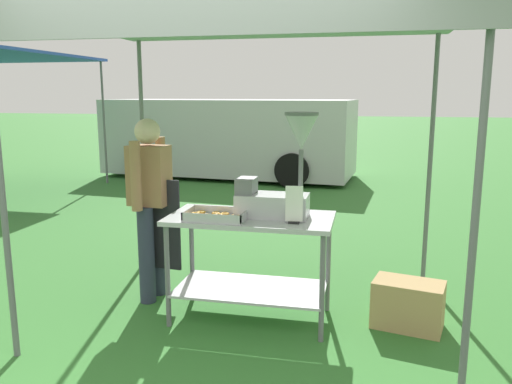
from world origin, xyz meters
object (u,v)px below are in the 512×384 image
at_px(donut_cart, 251,244).
at_px(menu_sign, 294,207).
at_px(stall_canopy, 253,25).
at_px(donut_fryer, 281,178).
at_px(van_silver, 228,137).
at_px(supply_crate, 408,304).
at_px(vendor, 151,200).
at_px(donut_tray, 216,216).

distance_m(donut_cart, menu_sign, 0.54).
relative_size(stall_canopy, donut_cart, 2.42).
distance_m(donut_fryer, van_silver, 7.48).
xyz_separation_m(donut_cart, menu_sign, (0.37, -0.16, 0.36)).
bearing_deg(donut_cart, van_silver, 106.77).
relative_size(donut_fryer, supply_crate, 1.39).
height_order(donut_cart, vendor, vendor).
height_order(donut_tray, supply_crate, donut_tray).
relative_size(stall_canopy, donut_tray, 6.69).
xyz_separation_m(stall_canopy, donut_cart, (-0.00, -0.10, -1.70)).
height_order(donut_cart, donut_fryer, donut_fryer).
distance_m(donut_tray, vendor, 0.80).
bearing_deg(menu_sign, donut_fryer, 126.45).
xyz_separation_m(menu_sign, vendor, (-1.32, 0.39, -0.08)).
distance_m(stall_canopy, donut_cart, 1.70).
bearing_deg(supply_crate, van_silver, 115.79).
bearing_deg(donut_fryer, menu_sign, -53.55).
bearing_deg(donut_fryer, van_silver, 108.54).
bearing_deg(donut_tray, donut_cart, 31.36).
bearing_deg(vendor, donut_fryer, -9.92).
distance_m(menu_sign, van_silver, 7.69).
bearing_deg(donut_fryer, stall_canopy, 162.89).
distance_m(donut_tray, menu_sign, 0.62).
relative_size(supply_crate, van_silver, 0.11).
bearing_deg(vendor, supply_crate, -3.46).
xyz_separation_m(donut_fryer, menu_sign, (0.14, -0.18, -0.18)).
relative_size(donut_cart, van_silver, 0.24).
relative_size(stall_canopy, vendor, 1.96).
height_order(vendor, supply_crate, vendor).
height_order(stall_canopy, van_silver, stall_canopy).
bearing_deg(van_silver, donut_tray, -75.34).
bearing_deg(donut_cart, vendor, 166.22).
bearing_deg(van_silver, donut_cart, -73.23).
distance_m(stall_canopy, donut_tray, 1.48).
distance_m(stall_canopy, supply_crate, 2.47).
bearing_deg(menu_sign, van_silver, 109.06).
xyz_separation_m(vendor, van_silver, (-1.19, 6.88, -0.03)).
xyz_separation_m(donut_fryer, van_silver, (-2.38, 7.08, -0.29)).
relative_size(stall_canopy, donut_fryer, 3.85).
bearing_deg(van_silver, vendor, -80.16).
relative_size(vendor, van_silver, 0.29).
bearing_deg(supply_crate, donut_cart, -175.39).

